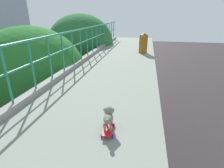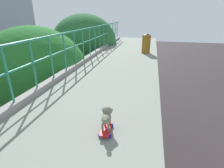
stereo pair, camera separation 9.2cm
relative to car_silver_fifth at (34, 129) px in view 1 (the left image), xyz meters
The scene contains 7 objects.
car_silver_fifth is the anchor object (origin of this frame).
city_bus 13.11m from the car_silver_fifth, 104.23° to the left, with size 2.65×10.58×3.13m.
roadside_tree_mid 6.40m from the car_silver_fifth, 45.04° to the right, with size 4.30×4.30×7.73m.
roadside_tree_far 6.74m from the car_silver_fifth, 35.97° to the left, with size 4.15×4.15×8.18m.
toy_skateboard 10.99m from the car_silver_fifth, 43.83° to the right, with size 0.23×0.44×0.08m.
small_dog 11.06m from the car_silver_fifth, 43.56° to the right, with size 0.19×0.40×0.30m.
litter_bin 9.39m from the car_silver_fifth, ahead, with size 0.41×0.41×0.94m.
Camera 1 is at (2.25, 0.83, 8.09)m, focal length 27.73 mm.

